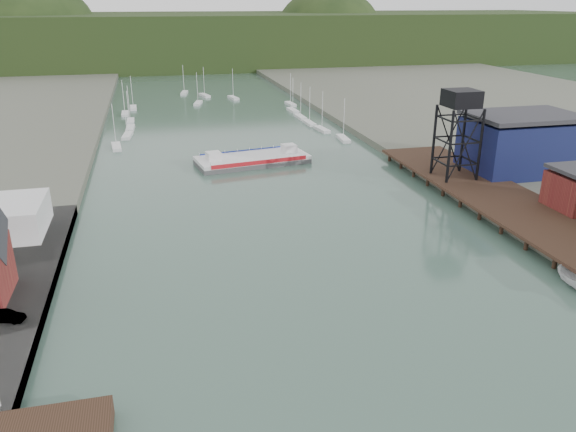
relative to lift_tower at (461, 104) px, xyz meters
name	(u,v)px	position (x,y,z in m)	size (l,w,h in m)	color
east_pier	(503,199)	(2.00, -13.00, -13.75)	(14.00, 70.00, 2.45)	black
lift_tower	(461,104)	(0.00, 0.00, 0.00)	(6.50, 6.50, 16.00)	black
blue_shed	(521,144)	(15.00, 2.00, -8.59)	(20.50, 14.50, 11.30)	#0D193C
marina_sailboats	(215,115)	(-34.92, 80.46, -15.30)	(57.71, 92.65, 0.90)	silver
distant_hills	(173,43)	(-38.98, 243.35, -5.27)	(500.00, 120.00, 80.00)	black
chain_ferry	(252,159)	(-33.51, 25.11, -14.67)	(24.91, 13.10, 3.41)	#4A4A4C
motorboat	(572,279)	(-5.37, -38.85, -14.63)	(1.98, 5.27, 2.04)	silver
car_west_b	(7,316)	(-70.20, -34.00, -13.46)	(1.25, 3.60, 1.18)	#999999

